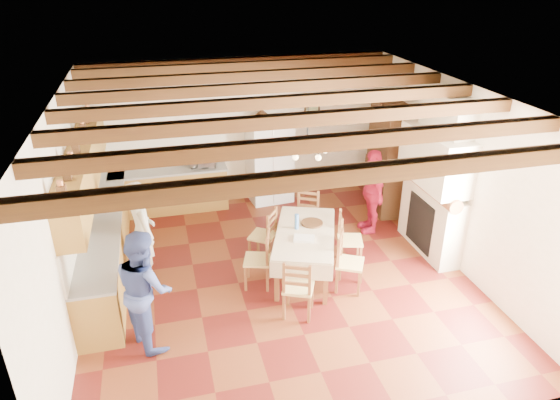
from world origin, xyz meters
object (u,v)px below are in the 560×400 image
(chair_left_near, at_px, (257,259))
(person_woman_red, at_px, (372,191))
(refrigerator, at_px, (269,161))
(chair_right_far, at_px, (350,239))
(person_man, at_px, (142,232))
(person_woman_blue, at_px, (145,288))
(dining_table, at_px, (305,237))
(chair_end_near, at_px, (298,286))
(chair_left_far, at_px, (263,235))
(chair_end_far, at_px, (306,218))
(hutch, at_px, (387,157))
(chair_right_near, at_px, (350,262))
(microwave, at_px, (203,159))

(chair_left_near, height_order, person_woman_red, person_woman_red)
(refrigerator, relative_size, chair_right_far, 1.80)
(chair_right_far, relative_size, person_man, 0.56)
(person_woman_blue, xyz_separation_m, person_woman_red, (4.13, 2.14, -0.02))
(chair_left_near, distance_m, chair_right_far, 1.65)
(dining_table, relative_size, chair_end_near, 2.06)
(chair_left_far, relative_size, chair_right_far, 1.00)
(person_woman_red, bearing_deg, chair_end_near, -38.49)
(person_woman_red, bearing_deg, refrigerator, -134.68)
(chair_end_far, bearing_deg, chair_right_far, -32.38)
(hutch, height_order, chair_end_near, hutch)
(chair_right_far, height_order, person_man, person_man)
(chair_left_far, bearing_deg, chair_end_near, 41.44)
(chair_end_far, bearing_deg, person_man, -140.54)
(chair_left_far, bearing_deg, hutch, 150.58)
(refrigerator, xyz_separation_m, chair_end_near, (-0.50, -3.94, -0.39))
(chair_left_near, xyz_separation_m, chair_right_far, (1.63, 0.21, 0.00))
(person_man, xyz_separation_m, person_woman_blue, (0.02, -1.51, -0.02))
(person_man, xyz_separation_m, person_woman_red, (4.15, 0.63, -0.04))
(chair_right_near, relative_size, person_woman_blue, 0.57)
(dining_table, relative_size, person_woman_blue, 1.18)
(chair_right_near, relative_size, microwave, 1.86)
(hutch, bearing_deg, person_woman_blue, -142.68)
(dining_table, bearing_deg, person_woman_red, 34.36)
(chair_end_far, bearing_deg, person_woman_blue, -115.09)
(dining_table, height_order, chair_end_near, chair_end_near)
(person_woman_blue, bearing_deg, person_woman_red, -85.80)
(dining_table, relative_size, microwave, 3.82)
(chair_left_far, relative_size, chair_right_near, 1.00)
(chair_left_near, distance_m, chair_end_far, 1.60)
(chair_left_near, distance_m, microwave, 3.14)
(chair_end_near, xyz_separation_m, chair_end_far, (0.72, 1.99, 0.00))
(chair_right_near, height_order, person_woman_red, person_woman_red)
(dining_table, xyz_separation_m, microwave, (-1.27, 2.94, 0.35))
(chair_right_near, xyz_separation_m, microwave, (-1.83, 3.51, 0.56))
(chair_right_near, bearing_deg, chair_left_far, 72.17)
(dining_table, distance_m, microwave, 3.22)
(person_woman_red, bearing_deg, chair_left_near, -57.69)
(chair_right_far, bearing_deg, dining_table, 112.31)
(hutch, bearing_deg, chair_left_near, -140.86)
(person_woman_red, bearing_deg, person_man, -75.93)
(refrigerator, bearing_deg, person_man, -142.81)
(refrigerator, xyz_separation_m, chair_left_near, (-0.92, -3.07, -0.39))
(chair_right_far, bearing_deg, refrigerator, 30.14)
(chair_left_near, bearing_deg, refrigerator, -179.38)
(chair_left_far, distance_m, microwave, 2.51)
(chair_left_far, bearing_deg, refrigerator, -160.63)
(chair_right_near, distance_m, person_man, 3.27)
(chair_end_near, bearing_deg, chair_left_near, -39.53)
(refrigerator, distance_m, person_woman_red, 2.38)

